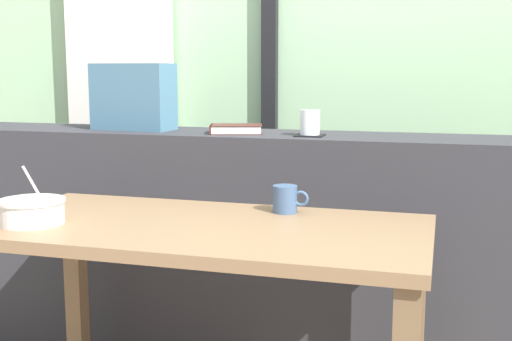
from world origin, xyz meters
The scene contains 11 objects.
outdoor_backdrop centered at (0.00, 1.27, 1.40)m, with size 4.80×0.08×2.80m, color #9EC699.
curtain_left_panel centered at (-0.85, 1.17, 1.25)m, with size 0.56×0.06×2.50m, color silver.
window_divider_post centered at (-0.09, 1.20, 1.30)m, with size 0.07×0.05×2.60m, color black.
dark_console_ledge centered at (0.00, 0.55, 0.44)m, with size 2.80×0.36×0.89m, color #2D2D33.
breakfast_table centered at (0.06, -0.09, 0.58)m, with size 1.28×0.62×0.68m.
coaster_square centered at (0.25, 0.49, 0.89)m, with size 0.10×0.10×0.01m, color black.
juice_glass centered at (0.25, 0.49, 0.93)m, with size 0.07×0.07×0.09m.
closed_book centered at (-0.03, 0.52, 0.90)m, with size 0.22×0.18×0.03m.
throw_pillow centered at (-0.47, 0.55, 1.02)m, with size 0.32×0.14×0.26m, color #426B84.
soup_bowl centered at (-0.42, -0.22, 0.72)m, with size 0.19×0.19×0.17m.
ceramic_mug centered at (0.25, 0.13, 0.73)m, with size 0.11×0.08×0.08m.
Camera 1 is at (0.72, -1.81, 1.13)m, focal length 45.91 mm.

